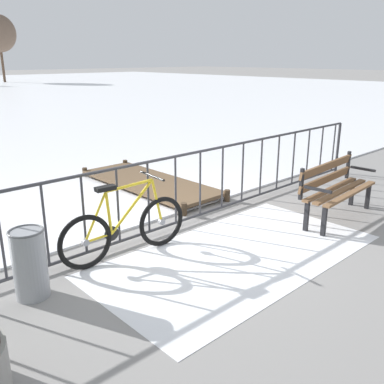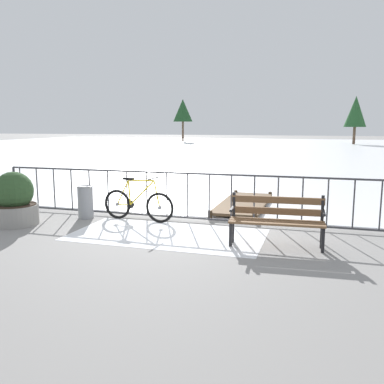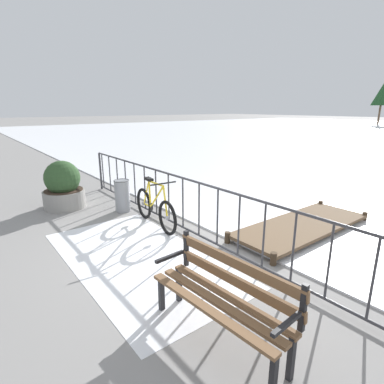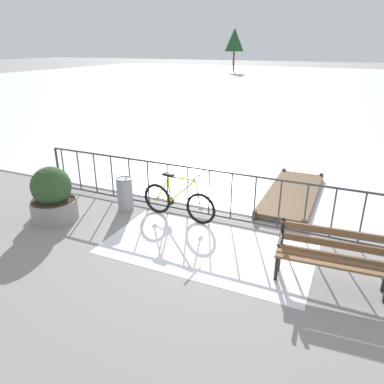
# 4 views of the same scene
# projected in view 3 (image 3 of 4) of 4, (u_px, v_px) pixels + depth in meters

# --- Properties ---
(ground_plane) EXTENTS (160.00, 160.00, 0.00)m
(ground_plane) POSITION_uv_depth(u_px,v_px,m) (199.00, 239.00, 5.53)
(ground_plane) COLOR gray
(snow_patch) EXTENTS (3.67, 1.92, 0.01)m
(snow_patch) POSITION_uv_depth(u_px,v_px,m) (139.00, 258.00, 4.85)
(snow_patch) COLOR white
(snow_patch) RESTS_ON ground
(railing_fence) EXTENTS (9.06, 0.06, 1.07)m
(railing_fence) POSITION_uv_depth(u_px,v_px,m) (199.00, 210.00, 5.39)
(railing_fence) COLOR #38383D
(railing_fence) RESTS_ON ground
(bicycle_near_railing) EXTENTS (1.71, 0.52, 0.97)m
(bicycle_near_railing) POSITION_uv_depth(u_px,v_px,m) (155.00, 208.00, 6.07)
(bicycle_near_railing) COLOR black
(bicycle_near_railing) RESTS_ON ground
(park_bench) EXTENTS (1.63, 0.59, 0.89)m
(park_bench) POSITION_uv_depth(u_px,v_px,m) (224.00, 292.00, 3.08)
(park_bench) COLOR brown
(park_bench) RESTS_ON ground
(planter_with_shrub) EXTENTS (0.94, 0.94, 1.12)m
(planter_with_shrub) POSITION_uv_depth(u_px,v_px,m) (63.00, 187.00, 7.17)
(planter_with_shrub) COLOR gray
(planter_with_shrub) RESTS_ON ground
(trash_bin) EXTENTS (0.35, 0.35, 0.73)m
(trash_bin) POSITION_uv_depth(u_px,v_px,m) (122.00, 195.00, 6.95)
(trash_bin) COLOR gray
(trash_bin) RESTS_ON ground
(wooden_dock) EXTENTS (1.10, 3.11, 0.20)m
(wooden_dock) POSITION_uv_depth(u_px,v_px,m) (302.00, 225.00, 5.87)
(wooden_dock) COLOR brown
(wooden_dock) RESTS_ON ground
(tree_centre) EXTENTS (2.51, 2.51, 5.42)m
(tree_centre) POSITION_uv_depth(u_px,v_px,m) (382.00, 94.00, 40.84)
(tree_centre) COLOR brown
(tree_centre) RESTS_ON ground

